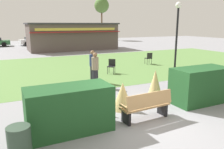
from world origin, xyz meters
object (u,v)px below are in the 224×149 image
object	(u,v)px
lamppost_mid	(177,30)
food_kiosk	(72,36)
park_bench	(147,106)
trash_bin	(20,144)
person_strolling	(95,69)
tree_left_bg	(102,6)
person_standing	(93,66)
parked_car_center_slot	(35,41)
parked_car_east_slot	(66,40)
cafe_chair_east	(149,57)
cafe_chair_center	(112,65)

from	to	relation	value
lamppost_mid	food_kiosk	world-z (taller)	lamppost_mid
park_bench	food_kiosk	bearing A→B (deg)	79.97
trash_bin	person_strolling	distance (m)	6.34
tree_left_bg	person_strolling	bearing A→B (deg)	-114.01
trash_bin	person_strolling	size ratio (longest dim) A/B	0.49
trash_bin	person_standing	world-z (taller)	person_standing
lamppost_mid	trash_bin	size ratio (longest dim) A/B	5.17
parked_car_center_slot	parked_car_east_slot	size ratio (longest dim) A/B	1.01
person_strolling	tree_left_bg	distance (m)	34.37
lamppost_mid	parked_car_east_slot	xyz separation A→B (m)	(-0.43, 24.41, -2.05)
cafe_chair_east	person_standing	xyz separation A→B (m)	(-5.83, -3.17, 0.33)
person_strolling	tree_left_bg	bearing A→B (deg)	56.73
trash_bin	cafe_chair_center	bearing A→B (deg)	51.64
food_kiosk	cafe_chair_center	world-z (taller)	food_kiosk
parked_car_center_slot	parked_car_east_slot	bearing A→B (deg)	0.01
park_bench	parked_car_east_slot	bearing A→B (deg)	80.26
cafe_chair_east	cafe_chair_center	bearing A→B (deg)	-157.15
parked_car_center_slot	tree_left_bg	xyz separation A→B (m)	(13.46, 6.09, 5.79)
trash_bin	parked_car_east_slot	xyz separation A→B (m)	(8.85, 29.92, 0.23)
person_strolling	parked_car_east_slot	world-z (taller)	person_strolling
food_kiosk	parked_car_east_slot	bearing A→B (deg)	81.05
food_kiosk	lamppost_mid	bearing A→B (deg)	-84.01
parked_car_east_slot	tree_left_bg	size ratio (longest dim) A/B	0.55
cafe_chair_east	person_strolling	xyz separation A→B (m)	(-6.07, -4.10, 0.33)
tree_left_bg	lamppost_mid	bearing A→B (deg)	-105.31
park_bench	trash_bin	size ratio (longest dim) A/B	2.08
parked_car_east_slot	park_bench	bearing A→B (deg)	-99.74
parked_car_east_slot	tree_left_bg	xyz separation A→B (m)	(8.78, 6.09, 5.79)
person_strolling	food_kiosk	bearing A→B (deg)	68.16
trash_bin	food_kiosk	xyz separation A→B (m)	(7.58, 21.82, 1.18)
park_bench	person_strolling	bearing A→B (deg)	89.90
parked_car_center_slot	lamppost_mid	bearing A→B (deg)	-78.18
person_strolling	park_bench	bearing A→B (deg)	-99.36
parked_car_center_slot	food_kiosk	bearing A→B (deg)	-67.24
trash_bin	cafe_chair_east	distance (m)	13.47
lamppost_mid	cafe_chair_east	bearing A→B (deg)	80.36
tree_left_bg	parked_car_east_slot	bearing A→B (deg)	-145.27
cafe_chair_center	person_standing	bearing A→B (deg)	-140.97
park_bench	parked_car_east_slot	size ratio (longest dim) A/B	0.40
lamppost_mid	food_kiosk	distance (m)	16.43
person_standing	tree_left_bg	size ratio (longest dim) A/B	0.21
cafe_chair_east	parked_car_center_slot	xyz separation A→B (m)	(-5.72, 20.79, 0.12)
lamppost_mid	parked_car_center_slot	size ratio (longest dim) A/B	0.99
food_kiosk	cafe_chair_center	distance (m)	14.51
lamppost_mid	parked_car_east_slot	bearing A→B (deg)	91.01
cafe_chair_east	parked_car_center_slot	bearing A→B (deg)	105.39
person_strolling	person_standing	size ratio (longest dim) A/B	1.00
lamppost_mid	cafe_chair_east	xyz separation A→B (m)	(0.61, 3.62, -2.17)
person_standing	parked_car_center_slot	world-z (taller)	person_standing
food_kiosk	person_strolling	xyz separation A→B (m)	(-3.74, -16.79, -0.73)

